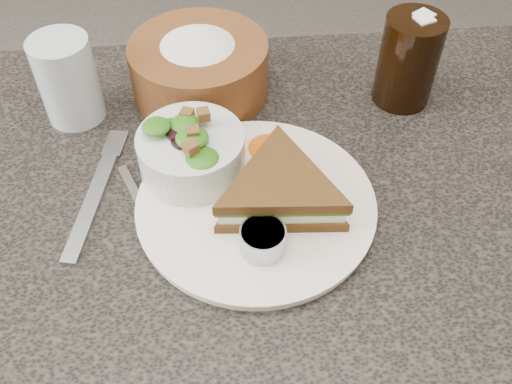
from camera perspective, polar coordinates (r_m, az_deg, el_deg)
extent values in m
cube|color=black|center=(1.04, -0.52, -14.15)|extent=(1.00, 0.70, 0.75)
cylinder|color=silver|center=(0.71, 0.00, -1.28)|extent=(0.29, 0.29, 0.01)
cylinder|color=#A5A9B4|center=(0.64, 0.69, -4.82)|extent=(0.06, 0.06, 0.03)
cone|color=orange|center=(0.76, 1.33, 5.11)|extent=(0.07, 0.07, 0.03)
cube|color=#ABB1B7|center=(0.75, -15.93, -0.62)|extent=(0.06, 0.20, 0.01)
cube|color=#9D9D9E|center=(0.72, -11.07, -1.99)|extent=(0.08, 0.17, 0.00)
cylinder|color=#ACB8C3|center=(0.84, -18.31, 10.61)|extent=(0.10, 0.10, 0.12)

